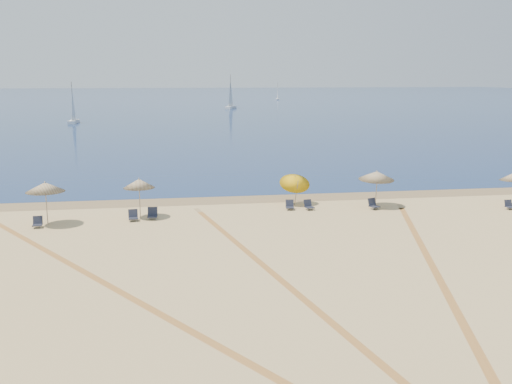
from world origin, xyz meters
TOP-DOWN VIEW (x-y plane):
  - ground at (0.00, 0.00)m, footprint 160.00×160.00m
  - ocean at (0.00, 225.00)m, footprint 500.00×500.00m
  - wet_sand at (0.00, 24.00)m, footprint 500.00×500.00m
  - umbrella_1 at (-12.54, 18.69)m, footprint 2.21×2.21m
  - umbrella_2 at (-7.26, 19.64)m, footprint 1.91×1.91m
  - umbrella_3 at (2.90, 21.62)m, footprint 2.03×2.05m
  - umbrella_4 at (8.10, 20.31)m, footprint 2.33×2.37m
  - chair_2 at (-12.99, 18.15)m, footprint 0.57×0.66m
  - chair_3 at (-7.65, 18.89)m, footprint 0.61×0.70m
  - chair_4 at (-6.51, 19.12)m, footprint 0.64×0.73m
  - chair_5 at (2.27, 20.31)m, footprint 0.59×0.67m
  - chair_6 at (3.49, 20.14)m, footprint 0.66×0.73m
  - chair_7 at (7.72, 19.67)m, footprint 0.77×0.83m
  - chair_8 at (16.49, 18.27)m, footprint 0.50×0.59m
  - sailboat_0 at (11.28, 138.88)m, footprint 3.72×6.19m
  - sailboat_1 at (34.89, 194.91)m, footprint 1.71×4.37m
  - sailboat_2 at (-22.82, 94.82)m, footprint 1.45×5.11m
  - tire_tracks at (-1.35, 7.94)m, footprint 52.31×40.79m

SIDE VIEW (x-z plane):
  - ground at x=0.00m, z-range 0.00..0.00m
  - tire_tracks at x=-1.35m, z-range 0.00..0.00m
  - wet_sand at x=0.00m, z-range 0.00..0.00m
  - ocean at x=0.00m, z-range 0.01..0.01m
  - chair_8 at x=16.49m, z-range -0.04..0.56m
  - chair_5 at x=2.27m, z-range -0.04..0.59m
  - chair_2 at x=-12.99m, z-range -0.04..0.60m
  - chair_6 at x=3.49m, z-range -0.04..0.60m
  - chair_3 at x=-7.65m, z-range -0.04..0.63m
  - chair_7 at x=7.72m, z-range -0.04..0.65m
  - chair_4 at x=-6.51m, z-range -0.04..0.67m
  - umbrella_3 at x=2.90m, z-range 0.47..2.91m
  - sailboat_1 at x=34.89m, z-range -1.25..5.08m
  - umbrella_4 at x=8.10m, z-range 0.87..3.34m
  - umbrella_2 at x=-7.26m, z-range 0.89..3.37m
  - umbrella_1 at x=-12.54m, z-range 0.95..3.53m
  - sailboat_2 at x=-22.82m, z-range -1.49..6.07m
  - sailboat_0 at x=11.28m, z-range -1.78..7.24m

